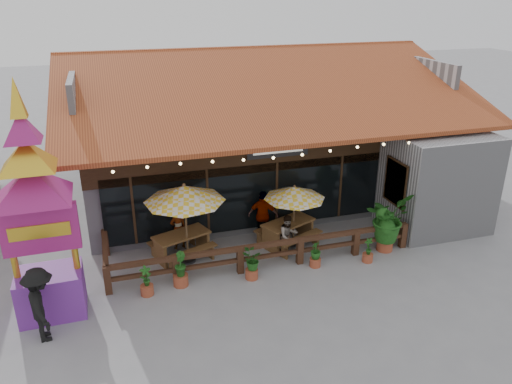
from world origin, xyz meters
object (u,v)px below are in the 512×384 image
object	(u,v)px
thai_sign_tower	(33,189)
umbrella_right	(294,193)
tropical_plant	(388,219)
picnic_table_right	(288,229)
pedestrian	(41,305)
umbrella_left	(184,194)
picnic_table_left	(182,242)

from	to	relation	value
thai_sign_tower	umbrella_right	bearing A→B (deg)	12.92
tropical_plant	picnic_table_right	bearing A→B (deg)	156.16
thai_sign_tower	pedestrian	distance (m)	2.88
thai_sign_tower	tropical_plant	xyz separation A→B (m)	(10.57, 0.49, -2.50)
umbrella_left	umbrella_right	distance (m)	3.73
picnic_table_right	tropical_plant	xyz separation A→B (m)	(3.03, -1.34, 0.57)
tropical_plant	pedestrian	xyz separation A→B (m)	(-10.69, -1.60, -0.15)
picnic_table_left	tropical_plant	bearing A→B (deg)	-12.65
umbrella_right	pedestrian	xyz separation A→B (m)	(-7.83, -2.87, -0.94)
thai_sign_tower	picnic_table_left	bearing A→B (deg)	27.29
picnic_table_left	tropical_plant	distance (m)	6.89
picnic_table_right	tropical_plant	size ratio (longest dim) A/B	1.13
umbrella_right	thai_sign_tower	distance (m)	8.09
umbrella_right	picnic_table_right	distance (m)	1.37
pedestrian	picnic_table_left	bearing A→B (deg)	-64.11
picnic_table_right	pedestrian	size ratio (longest dim) A/B	1.14
pedestrian	thai_sign_tower	bearing A→B (deg)	-18.26
umbrella_right	tropical_plant	bearing A→B (deg)	-24.03
umbrella_right	pedestrian	bearing A→B (deg)	-159.84
umbrella_left	picnic_table_left	size ratio (longest dim) A/B	1.36
picnic_table_right	pedestrian	bearing A→B (deg)	-159.01
picnic_table_left	thai_sign_tower	bearing A→B (deg)	-152.71
umbrella_left	pedestrian	distance (m)	5.18
picnic_table_right	tropical_plant	distance (m)	3.36
picnic_table_left	pedestrian	bearing A→B (deg)	-142.14
picnic_table_left	picnic_table_right	world-z (taller)	picnic_table_right
thai_sign_tower	tropical_plant	distance (m)	10.88
picnic_table_left	picnic_table_right	distance (m)	3.67
tropical_plant	umbrella_right	bearing A→B (deg)	155.97
picnic_table_right	thai_sign_tower	xyz separation A→B (m)	(-7.54, -1.83, 3.07)
picnic_table_left	umbrella_left	bearing A→B (deg)	-65.37
picnic_table_left	pedestrian	size ratio (longest dim) A/B	1.11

